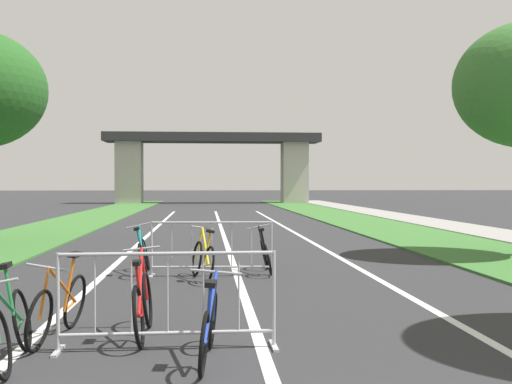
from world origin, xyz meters
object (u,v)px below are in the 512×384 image
at_px(crowd_barrier_nearest, 168,301).
at_px(bicycle_blue_1, 209,327).
at_px(bicycle_orange_2, 59,306).
at_px(bicycle_black_3, 266,255).
at_px(bicycle_teal_0, 144,255).
at_px(bicycle_red_6, 143,304).
at_px(crowd_barrier_second, 212,249).
at_px(bicycle_green_5, 11,326).
at_px(bicycle_yellow_4, 203,259).

relative_size(crowd_barrier_nearest, bicycle_blue_1, 1.47).
xyz_separation_m(bicycle_blue_1, bicycle_orange_2, (-1.70, 1.03, 0.02)).
bearing_deg(bicycle_blue_1, bicycle_black_3, 84.49).
height_order(bicycle_blue_1, bicycle_orange_2, bicycle_orange_2).
xyz_separation_m(bicycle_teal_0, bicycle_black_3, (2.40, -0.05, -0.01)).
bearing_deg(bicycle_orange_2, bicycle_red_6, -170.64).
bearing_deg(bicycle_black_3, crowd_barrier_second, -160.12).
xyz_separation_m(bicycle_orange_2, bicycle_green_5, (-0.24, -0.97, 0.00)).
distance_m(bicycle_orange_2, bicycle_green_5, 1.00).
xyz_separation_m(crowd_barrier_nearest, bicycle_orange_2, (-1.26, 0.54, -0.14)).
distance_m(bicycle_yellow_4, bicycle_green_5, 5.51).
relative_size(bicycle_blue_1, bicycle_yellow_4, 0.98).
bearing_deg(bicycle_green_5, bicycle_yellow_4, -114.67).
bearing_deg(crowd_barrier_nearest, bicycle_yellow_4, 85.77).
xyz_separation_m(crowd_barrier_nearest, bicycle_black_3, (1.59, 5.57, -0.16)).
bearing_deg(bicycle_blue_1, bicycle_yellow_4, 96.19).
distance_m(bicycle_black_3, bicycle_red_6, 5.36).
relative_size(crowd_barrier_second, bicycle_red_6, 1.43).
bearing_deg(bicycle_red_6, bicycle_black_3, 69.32).
height_order(crowd_barrier_second, bicycle_blue_1, crowd_barrier_second).
height_order(bicycle_teal_0, bicycle_blue_1, bicycle_teal_0).
bearing_deg(bicycle_orange_2, bicycle_green_5, 84.34).
distance_m(crowd_barrier_nearest, bicycle_red_6, 0.66).
bearing_deg(bicycle_teal_0, bicycle_blue_1, -80.79).
distance_m(crowd_barrier_nearest, bicycle_black_3, 5.79).
height_order(bicycle_blue_1, bicycle_green_5, bicycle_green_5).
bearing_deg(bicycle_black_3, bicycle_red_6, -109.91).
xyz_separation_m(crowd_barrier_second, bicycle_teal_0, (-1.32, 0.42, -0.15)).
bearing_deg(crowd_barrier_nearest, bicycle_green_5, -163.91).
distance_m(crowd_barrier_nearest, bicycle_teal_0, 5.68).
bearing_deg(bicycle_teal_0, bicycle_black_3, -3.47).
relative_size(bicycle_teal_0, bicycle_green_5, 1.00).
relative_size(crowd_barrier_second, bicycle_orange_2, 1.36).
relative_size(bicycle_orange_2, bicycle_green_5, 1.05).
bearing_deg(bicycle_teal_0, bicycle_yellow_4, -38.77).
relative_size(bicycle_teal_0, bicycle_black_3, 1.04).
xyz_separation_m(bicycle_blue_1, bicycle_black_3, (1.15, 6.06, 0.01)).
distance_m(bicycle_yellow_4, bicycle_red_6, 4.25).
distance_m(bicycle_teal_0, bicycle_green_5, 6.09).
xyz_separation_m(bicycle_teal_0, bicycle_green_5, (-0.69, -6.05, 0.01)).
xyz_separation_m(bicycle_teal_0, bicycle_yellow_4, (1.16, -0.86, 0.01)).
height_order(bicycle_orange_2, bicycle_green_5, bicycle_green_5).
bearing_deg(crowd_barrier_second, bicycle_blue_1, -90.78).
distance_m(bicycle_orange_2, bicycle_black_3, 5.78).
distance_m(crowd_barrier_second, bicycle_green_5, 5.98).
bearing_deg(bicycle_orange_2, bicycle_yellow_4, -102.76).
height_order(bicycle_teal_0, bicycle_orange_2, bicycle_teal_0).
relative_size(crowd_barrier_nearest, bicycle_orange_2, 1.35).
xyz_separation_m(bicycle_teal_0, bicycle_red_6, (0.49, -5.06, 0.01)).
relative_size(bicycle_teal_0, bicycle_red_6, 1.00).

